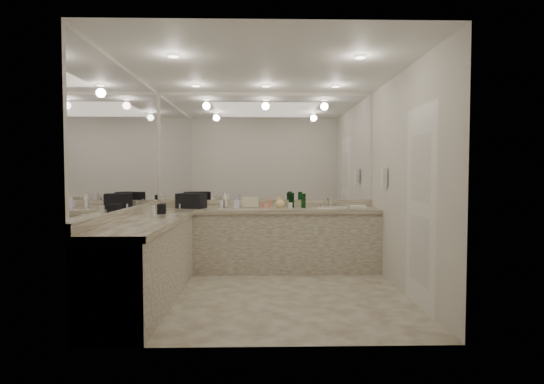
{
  "coord_description": "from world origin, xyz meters",
  "views": [
    {
      "loc": [
        -0.05,
        -4.85,
        1.4
      ],
      "look_at": [
        0.07,
        0.4,
        1.17
      ],
      "focal_mm": 28.0,
      "sensor_mm": 36.0,
      "label": 1
    }
  ],
  "objects_px": {
    "sink": "(332,208)",
    "hand_towel": "(358,207)",
    "black_toiletry_bag": "(191,200)",
    "soap_bottle_c": "(280,202)",
    "wall_phone": "(384,177)",
    "soap_bottle_b": "(236,202)",
    "cream_cosmetic_case": "(250,203)",
    "soap_bottle_a": "(225,199)"
  },
  "relations": [
    {
      "from": "cream_cosmetic_case",
      "to": "soap_bottle_a",
      "type": "relative_size",
      "value": 1.01
    },
    {
      "from": "soap_bottle_a",
      "to": "soap_bottle_b",
      "type": "height_order",
      "value": "soap_bottle_a"
    },
    {
      "from": "hand_towel",
      "to": "soap_bottle_b",
      "type": "distance_m",
      "value": 1.73
    },
    {
      "from": "black_toiletry_bag",
      "to": "wall_phone",
      "type": "bearing_deg",
      "value": -11.11
    },
    {
      "from": "wall_phone",
      "to": "sink",
      "type": "bearing_deg",
      "value": 140.43
    },
    {
      "from": "black_toiletry_bag",
      "to": "soap_bottle_c",
      "type": "height_order",
      "value": "black_toiletry_bag"
    },
    {
      "from": "sink",
      "to": "soap_bottle_b",
      "type": "xyz_separation_m",
      "value": [
        -1.37,
        -0.04,
        0.09
      ]
    },
    {
      "from": "sink",
      "to": "black_toiletry_bag",
      "type": "distance_m",
      "value": 2.02
    },
    {
      "from": "sink",
      "to": "wall_phone",
      "type": "bearing_deg",
      "value": -39.57
    },
    {
      "from": "wall_phone",
      "to": "soap_bottle_c",
      "type": "distance_m",
      "value": 1.49
    },
    {
      "from": "sink",
      "to": "hand_towel",
      "type": "bearing_deg",
      "value": -15.16
    },
    {
      "from": "wall_phone",
      "to": "cream_cosmetic_case",
      "type": "bearing_deg",
      "value": 161.91
    },
    {
      "from": "soap_bottle_c",
      "to": "sink",
      "type": "bearing_deg",
      "value": -1.89
    },
    {
      "from": "black_toiletry_bag",
      "to": "soap_bottle_a",
      "type": "xyz_separation_m",
      "value": [
        0.47,
        0.07,
        0.01
      ]
    },
    {
      "from": "wall_phone",
      "to": "soap_bottle_a",
      "type": "xyz_separation_m",
      "value": [
        -2.15,
        0.59,
        -0.33
      ]
    },
    {
      "from": "cream_cosmetic_case",
      "to": "soap_bottle_a",
      "type": "bearing_deg",
      "value": 173.9
    },
    {
      "from": "cream_cosmetic_case",
      "to": "hand_towel",
      "type": "distance_m",
      "value": 1.55
    },
    {
      "from": "wall_phone",
      "to": "hand_towel",
      "type": "bearing_deg",
      "value": 122.09
    },
    {
      "from": "sink",
      "to": "black_toiletry_bag",
      "type": "height_order",
      "value": "black_toiletry_bag"
    },
    {
      "from": "black_toiletry_bag",
      "to": "hand_towel",
      "type": "bearing_deg",
      "value": -2.67
    },
    {
      "from": "wall_phone",
      "to": "cream_cosmetic_case",
      "type": "height_order",
      "value": "wall_phone"
    },
    {
      "from": "hand_towel",
      "to": "soap_bottle_b",
      "type": "bearing_deg",
      "value": 178.06
    },
    {
      "from": "soap_bottle_a",
      "to": "black_toiletry_bag",
      "type": "bearing_deg",
      "value": -171.29
    },
    {
      "from": "sink",
      "to": "soap_bottle_b",
      "type": "distance_m",
      "value": 1.38
    },
    {
      "from": "cream_cosmetic_case",
      "to": "soap_bottle_c",
      "type": "height_order",
      "value": "soap_bottle_c"
    },
    {
      "from": "sink",
      "to": "soap_bottle_a",
      "type": "bearing_deg",
      "value": 176.75
    },
    {
      "from": "cream_cosmetic_case",
      "to": "soap_bottle_a",
      "type": "height_order",
      "value": "soap_bottle_a"
    },
    {
      "from": "cream_cosmetic_case",
      "to": "black_toiletry_bag",
      "type": "bearing_deg",
      "value": 179.12
    },
    {
      "from": "wall_phone",
      "to": "soap_bottle_b",
      "type": "xyz_separation_m",
      "value": [
        -1.98,
        0.46,
        -0.36
      ]
    },
    {
      "from": "hand_towel",
      "to": "soap_bottle_c",
      "type": "relative_size",
      "value": 1.25
    },
    {
      "from": "soap_bottle_a",
      "to": "soap_bottle_b",
      "type": "bearing_deg",
      "value": -35.64
    },
    {
      "from": "wall_phone",
      "to": "cream_cosmetic_case",
      "type": "relative_size",
      "value": 0.99
    },
    {
      "from": "sink",
      "to": "soap_bottle_c",
      "type": "bearing_deg",
      "value": 178.11
    },
    {
      "from": "sink",
      "to": "cream_cosmetic_case",
      "type": "xyz_separation_m",
      "value": [
        -1.19,
        0.09,
        0.07
      ]
    },
    {
      "from": "sink",
      "to": "hand_towel",
      "type": "xyz_separation_m",
      "value": [
        0.35,
        -0.1,
        0.02
      ]
    },
    {
      "from": "soap_bottle_b",
      "to": "soap_bottle_c",
      "type": "xyz_separation_m",
      "value": [
        0.63,
        0.06,
        -0.0
      ]
    },
    {
      "from": "hand_towel",
      "to": "soap_bottle_a",
      "type": "xyz_separation_m",
      "value": [
        -1.9,
        0.18,
        0.1
      ]
    },
    {
      "from": "hand_towel",
      "to": "soap_bottle_c",
      "type": "bearing_deg",
      "value": 173.77
    },
    {
      "from": "black_toiletry_bag",
      "to": "soap_bottle_c",
      "type": "distance_m",
      "value": 1.27
    },
    {
      "from": "soap_bottle_a",
      "to": "wall_phone",
      "type": "bearing_deg",
      "value": -15.28
    },
    {
      "from": "hand_towel",
      "to": "soap_bottle_b",
      "type": "xyz_separation_m",
      "value": [
        -1.72,
        0.06,
        0.07
      ]
    },
    {
      "from": "wall_phone",
      "to": "soap_bottle_b",
      "type": "relative_size",
      "value": 1.38
    }
  ]
}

